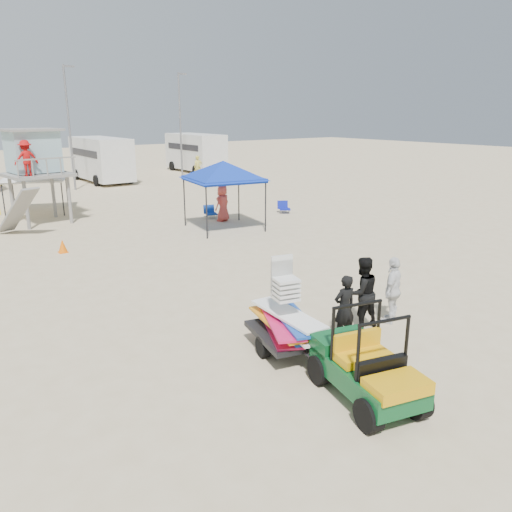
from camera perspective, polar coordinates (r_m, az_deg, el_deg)
ground at (r=11.58m, az=6.97°, el=-9.95°), size 140.00×140.00×0.00m
utility_cart at (r=9.31m, az=12.68°, el=-11.59°), size 1.63×2.45×1.71m
surf_trailer at (r=10.81m, az=3.30°, el=-7.25°), size 1.61×2.36×1.92m
man_left at (r=11.58m, az=10.07°, el=-5.86°), size 0.62×0.45×1.56m
man_mid at (r=12.29m, az=12.00°, el=-4.11°), size 0.99×0.84×1.78m
man_right at (r=12.78m, az=15.37°, el=-3.76°), size 1.07×0.76×1.69m
lifeguard_tower at (r=25.51m, az=-24.14°, el=10.47°), size 2.91×2.91×4.25m
canopy_blue at (r=22.17m, az=-3.77°, el=10.44°), size 3.35×3.35×3.43m
canopy_white_c at (r=28.46m, az=-24.09°, el=9.43°), size 3.72×3.72×2.98m
cone_far at (r=20.00m, az=-21.23°, el=1.07°), size 0.34×0.34×0.50m
beach_chair_b at (r=24.95m, az=-5.26°, el=5.06°), size 0.66×0.72×0.64m
beach_chair_c at (r=26.13m, az=3.17°, el=5.61°), size 0.73×0.82×0.64m
rv_mid_right at (r=39.87m, az=-17.30°, el=10.70°), size 2.64×7.00×3.25m
rv_far_right at (r=44.99m, az=-6.93°, el=11.83°), size 2.64×6.60×3.25m
light_pole_left at (r=35.98m, az=-20.54°, el=13.43°), size 0.14×0.14×8.00m
light_pole_right at (r=40.81m, az=-8.64°, el=14.44°), size 0.14×0.14×8.00m
distant_beachgoers at (r=29.44m, az=-14.68°, el=7.37°), size 17.69×15.38×1.80m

